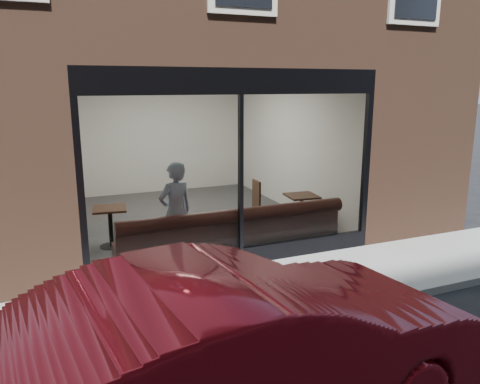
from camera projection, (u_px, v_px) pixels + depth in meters
name	position (u px, v px, depth m)	size (l,w,h in m)	color
ground	(302.00, 320.00, 6.00)	(120.00, 120.00, 0.00)	black
sidewalk_near	(268.00, 289.00, 6.90)	(40.00, 2.00, 0.01)	gray
kerb_near	(305.00, 317.00, 5.94)	(40.00, 0.10, 0.12)	gray
host_building_pier_left	(5.00, 141.00, 11.42)	(2.50, 12.00, 3.20)	brown
host_building_pier_right	(278.00, 130.00, 14.24)	(2.50, 12.00, 3.20)	brown
host_building_backfill	(136.00, 126.00, 15.53)	(5.00, 6.00, 3.20)	brown
cafe_floor	(190.00, 218.00, 10.49)	(6.00, 6.00, 0.00)	#2D2D30
cafe_ceiling	(186.00, 73.00, 9.78)	(6.00, 6.00, 0.00)	white
cafe_wall_back	(157.00, 135.00, 12.82)	(5.00, 5.00, 0.00)	silver
cafe_wall_left	(66.00, 155.00, 9.20)	(6.00, 6.00, 0.00)	silver
cafe_wall_right	(289.00, 143.00, 11.07)	(6.00, 6.00, 0.00)	silver
storefront_kick	(241.00, 256.00, 7.81)	(5.00, 0.10, 0.30)	black
storefront_header	(241.00, 81.00, 7.17)	(5.00, 0.10, 0.40)	black
storefront_mullion	(241.00, 174.00, 7.49)	(0.06, 0.10, 2.50)	black
storefront_glass	(241.00, 174.00, 7.47)	(4.80, 4.80, 0.00)	white
banquette	(232.00, 245.00, 8.15)	(4.00, 0.55, 0.45)	#351613
person	(176.00, 212.00, 7.83)	(0.63, 0.41, 1.72)	#93B0CA
cafe_table_left	(110.00, 209.00, 8.52)	(0.59, 0.59, 0.04)	black
cafe_table_right	(302.00, 196.00, 9.50)	(0.60, 0.60, 0.04)	black
cafe_chair_left	(176.00, 218.00, 9.73)	(0.39, 0.39, 0.04)	black
cafe_chair_right	(248.00, 213.00, 10.08)	(0.40, 0.40, 0.04)	black
wall_poster	(69.00, 161.00, 9.30)	(0.02, 0.58, 0.77)	white
parked_car	(236.00, 356.00, 3.85)	(1.63, 4.66, 1.54)	maroon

